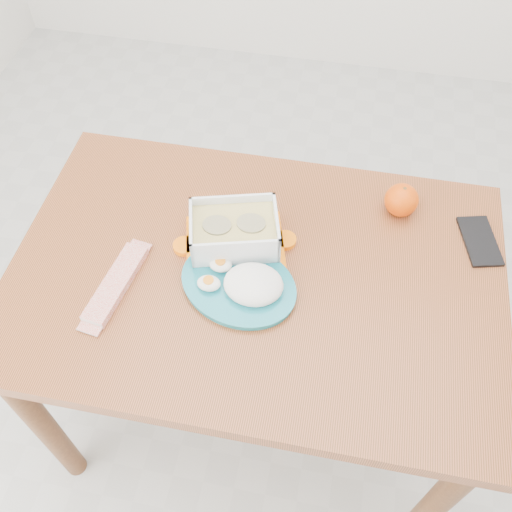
% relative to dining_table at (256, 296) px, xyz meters
% --- Properties ---
extents(ground, '(3.50, 3.50, 0.00)m').
position_rel_dining_table_xyz_m(ground, '(0.09, 0.19, -0.64)').
color(ground, '#B7B7B2').
rests_on(ground, ground).
extents(dining_table, '(1.14, 0.76, 0.75)m').
position_rel_dining_table_xyz_m(dining_table, '(0.00, 0.00, 0.00)').
color(dining_table, '#A7512F').
rests_on(dining_table, ground).
extents(food_container, '(0.27, 0.23, 0.10)m').
position_rel_dining_table_xyz_m(food_container, '(-0.06, 0.07, 0.15)').
color(food_container, orange).
rests_on(food_container, dining_table).
extents(orange_fruit, '(0.08, 0.08, 0.08)m').
position_rel_dining_table_xyz_m(orange_fruit, '(0.31, 0.25, 0.15)').
color(orange_fruit, '#EE6204').
rests_on(orange_fruit, dining_table).
extents(rice_plate, '(0.34, 0.34, 0.07)m').
position_rel_dining_table_xyz_m(rice_plate, '(-0.02, -0.05, 0.13)').
color(rice_plate, '#187584').
rests_on(rice_plate, dining_table).
extents(candy_bar, '(0.09, 0.22, 0.02)m').
position_rel_dining_table_xyz_m(candy_bar, '(-0.30, -0.10, 0.12)').
color(candy_bar, red).
rests_on(candy_bar, dining_table).
extents(smartphone, '(0.11, 0.16, 0.01)m').
position_rel_dining_table_xyz_m(smartphone, '(0.51, 0.19, 0.11)').
color(smartphone, black).
rests_on(smartphone, dining_table).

